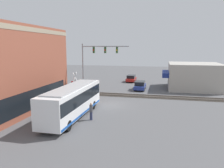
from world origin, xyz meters
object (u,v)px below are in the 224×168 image
object	(u,v)px
city_bus	(73,100)
parked_car_blue	(140,86)
crossing_signal	(75,82)
parked_car_red	(131,79)
pedestrian_near_bus	(91,111)
pedestrian_at_crossing	(83,93)

from	to	relation	value
city_bus	parked_car_blue	world-z (taller)	city_bus
crossing_signal	parked_car_red	size ratio (longest dim) A/B	0.85
city_bus	parked_car_blue	size ratio (longest dim) A/B	2.53
crossing_signal	parked_car_blue	xyz separation A→B (m)	(8.16, -8.82, -1.59)
city_bus	pedestrian_near_bus	size ratio (longest dim) A/B	6.21
city_bus	parked_car_red	world-z (taller)	city_bus
parked_car_blue	parked_car_red	bearing A→B (deg)	17.71
parked_car_blue	pedestrian_at_crossing	xyz separation A→B (m)	(-9.11, 7.29, 0.18)
crossing_signal	parked_car_red	xyz separation A→B (m)	(16.92, -6.02, -1.61)
pedestrian_at_crossing	parked_car_red	bearing A→B (deg)	-14.08
city_bus	pedestrian_near_bus	xyz separation A→B (m)	(-0.44, -2.16, -0.91)
parked_car_red	pedestrian_near_bus	distance (m)	26.25
parked_car_blue	pedestrian_near_bus	world-z (taller)	pedestrian_near_bus
crossing_signal	pedestrian_near_bus	size ratio (longest dim) A/B	2.10
crossing_signal	pedestrian_at_crossing	bearing A→B (deg)	-122.03
city_bus	pedestrian_near_bus	distance (m)	2.39
parked_car_red	pedestrian_at_crossing	world-z (taller)	pedestrian_at_crossing
parked_car_blue	parked_car_red	world-z (taller)	parked_car_blue
city_bus	parked_car_red	xyz separation A→B (m)	(25.80, -2.60, -1.16)
crossing_signal	pedestrian_near_bus	world-z (taller)	crossing_signal
parked_car_blue	pedestrian_near_bus	size ratio (longest dim) A/B	2.46
city_bus	parked_car_red	bearing A→B (deg)	-5.75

